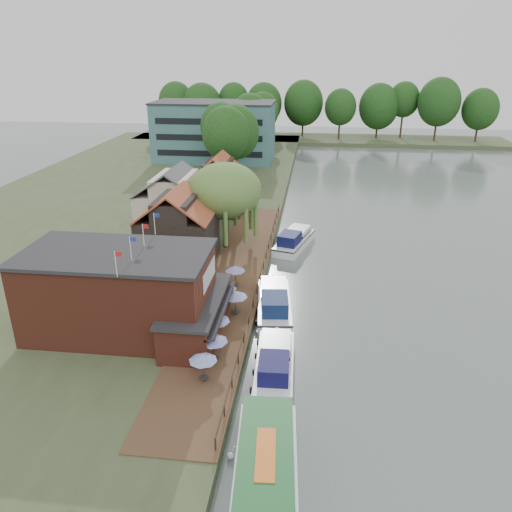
{
  "coord_description": "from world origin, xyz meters",
  "views": [
    {
      "loc": [
        -0.07,
        -36.79,
        23.51
      ],
      "look_at": [
        -6.0,
        12.0,
        3.0
      ],
      "focal_mm": 35.0,
      "sensor_mm": 36.0,
      "label": 1
    }
  ],
  "objects_px": {
    "cottage_b": "(176,200)",
    "swan": "(231,455)",
    "hotel_block": "(215,131)",
    "cruiser_0": "(275,359)",
    "willow": "(225,207)",
    "umbrella_5": "(235,277)",
    "cottage_c": "(219,184)",
    "cruiser_2": "(294,238)",
    "cruiser_1": "(274,299)",
    "umbrella_0": "(203,368)",
    "pub": "(142,293)",
    "umbrella_2": "(216,328)",
    "umbrella_4": "(224,295)",
    "umbrella_3": "(235,303)",
    "cottage_a": "(178,227)",
    "umbrella_1": "(214,348)",
    "tour_boat": "(265,483)"
  },
  "relations": [
    {
      "from": "umbrella_0",
      "to": "cottage_a",
      "type": "bearing_deg",
      "value": 109.36
    },
    {
      "from": "willow",
      "to": "umbrella_5",
      "type": "distance_m",
      "value": 11.95
    },
    {
      "from": "umbrella_3",
      "to": "cruiser_1",
      "type": "height_order",
      "value": "umbrella_3"
    },
    {
      "from": "umbrella_4",
      "to": "cruiser_1",
      "type": "height_order",
      "value": "umbrella_4"
    },
    {
      "from": "willow",
      "to": "cruiser_1",
      "type": "height_order",
      "value": "willow"
    },
    {
      "from": "cottage_b",
      "to": "swan",
      "type": "xyz_separation_m",
      "value": [
        13.5,
        -37.43,
        -5.03
      ]
    },
    {
      "from": "cottage_a",
      "to": "umbrella_1",
      "type": "xyz_separation_m",
      "value": [
        7.81,
        -18.96,
        -2.96
      ]
    },
    {
      "from": "cruiser_1",
      "to": "umbrella_1",
      "type": "bearing_deg",
      "value": -115.94
    },
    {
      "from": "cottage_b",
      "to": "cruiser_1",
      "type": "height_order",
      "value": "cottage_b"
    },
    {
      "from": "cottage_b",
      "to": "cottage_a",
      "type": "bearing_deg",
      "value": -73.3
    },
    {
      "from": "umbrella_2",
      "to": "cruiser_0",
      "type": "height_order",
      "value": "umbrella_2"
    },
    {
      "from": "cruiser_1",
      "to": "swan",
      "type": "relative_size",
      "value": 24.34
    },
    {
      "from": "hotel_block",
      "to": "cottage_c",
      "type": "bearing_deg",
      "value": -77.8
    },
    {
      "from": "swan",
      "to": "willow",
      "type": "bearing_deg",
      "value": 100.48
    },
    {
      "from": "umbrella_1",
      "to": "umbrella_4",
      "type": "xyz_separation_m",
      "value": [
        -0.87,
        8.97,
        0.0
      ]
    },
    {
      "from": "umbrella_1",
      "to": "cruiser_0",
      "type": "xyz_separation_m",
      "value": [
        4.64,
        0.65,
        -1.06
      ]
    },
    {
      "from": "willow",
      "to": "umbrella_0",
      "type": "height_order",
      "value": "willow"
    },
    {
      "from": "umbrella_2",
      "to": "umbrella_3",
      "type": "height_order",
      "value": "same"
    },
    {
      "from": "umbrella_2",
      "to": "swan",
      "type": "distance_m",
      "value": 12.09
    },
    {
      "from": "cottage_c",
      "to": "umbrella_4",
      "type": "bearing_deg",
      "value": -78.42
    },
    {
      "from": "cruiser_2",
      "to": "umbrella_3",
      "type": "bearing_deg",
      "value": -86.45
    },
    {
      "from": "umbrella_1",
      "to": "tour_boat",
      "type": "bearing_deg",
      "value": -65.84
    },
    {
      "from": "cottage_a",
      "to": "umbrella_2",
      "type": "distance_m",
      "value": 17.81
    },
    {
      "from": "umbrella_2",
      "to": "umbrella_4",
      "type": "distance_m",
      "value": 5.97
    },
    {
      "from": "umbrella_4",
      "to": "tour_boat",
      "type": "relative_size",
      "value": 0.18
    },
    {
      "from": "hotel_block",
      "to": "cruiser_0",
      "type": "height_order",
      "value": "hotel_block"
    },
    {
      "from": "cottage_c",
      "to": "umbrella_2",
      "type": "xyz_separation_m",
      "value": [
        6.37,
        -34.94,
        -2.96
      ]
    },
    {
      "from": "pub",
      "to": "hotel_block",
      "type": "bearing_deg",
      "value": 96.43
    },
    {
      "from": "umbrella_2",
      "to": "umbrella_4",
      "type": "relative_size",
      "value": 0.97
    },
    {
      "from": "cruiser_1",
      "to": "tour_boat",
      "type": "xyz_separation_m",
      "value": [
        1.41,
        -21.95,
        0.16
      ]
    },
    {
      "from": "cottage_a",
      "to": "swan",
      "type": "relative_size",
      "value": 19.55
    },
    {
      "from": "willow",
      "to": "cruiser_1",
      "type": "bearing_deg",
      "value": -62.41
    },
    {
      "from": "umbrella_2",
      "to": "tour_boat",
      "type": "relative_size",
      "value": 0.18
    },
    {
      "from": "umbrella_3",
      "to": "cruiser_0",
      "type": "xyz_separation_m",
      "value": [
        4.18,
        -6.81,
        -1.06
      ]
    },
    {
      "from": "umbrella_5",
      "to": "swan",
      "type": "relative_size",
      "value": 5.4
    },
    {
      "from": "umbrella_0",
      "to": "cruiser_0",
      "type": "distance_m",
      "value": 5.95
    },
    {
      "from": "willow",
      "to": "cruiser_2",
      "type": "relative_size",
      "value": 1.02
    },
    {
      "from": "cottage_c",
      "to": "cruiser_1",
      "type": "height_order",
      "value": "cottage_c"
    },
    {
      "from": "umbrella_1",
      "to": "umbrella_2",
      "type": "bearing_deg",
      "value": 98.34
    },
    {
      "from": "pub",
      "to": "umbrella_2",
      "type": "height_order",
      "value": "pub"
    },
    {
      "from": "umbrella_5",
      "to": "cruiser_2",
      "type": "distance_m",
      "value": 15.56
    },
    {
      "from": "cruiser_1",
      "to": "cruiser_0",
      "type": "bearing_deg",
      "value": -91.02
    },
    {
      "from": "cruiser_1",
      "to": "umbrella_3",
      "type": "bearing_deg",
      "value": -143.75
    },
    {
      "from": "willow",
      "to": "cruiser_0",
      "type": "height_order",
      "value": "willow"
    },
    {
      "from": "cottage_c",
      "to": "cruiser_2",
      "type": "bearing_deg",
      "value": -41.57
    },
    {
      "from": "pub",
      "to": "umbrella_5",
      "type": "bearing_deg",
      "value": 54.93
    },
    {
      "from": "umbrella_0",
      "to": "cruiser_1",
      "type": "bearing_deg",
      "value": 72.99
    },
    {
      "from": "umbrella_1",
      "to": "umbrella_3",
      "type": "relative_size",
      "value": 1.0
    },
    {
      "from": "umbrella_0",
      "to": "umbrella_1",
      "type": "distance_m",
      "value": 2.57
    },
    {
      "from": "cottage_b",
      "to": "cottage_c",
      "type": "height_order",
      "value": "same"
    }
  ]
}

